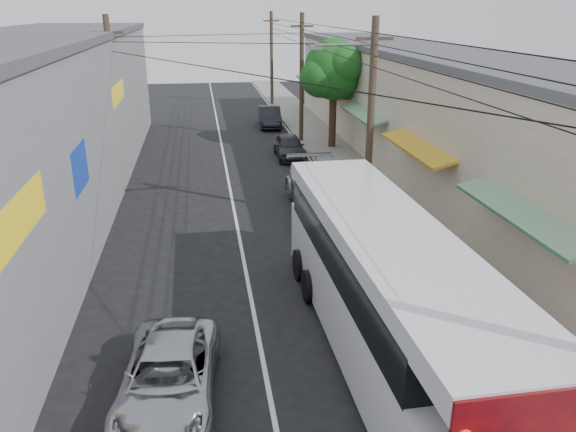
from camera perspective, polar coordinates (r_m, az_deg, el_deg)
name	(u,v)px	position (r m, az deg, el deg)	size (l,w,h in m)	color
sidewalk	(352,173)	(29.82, 6.51, 4.32)	(3.00, 80.00, 0.12)	slate
building_right	(424,106)	(32.44, 13.61, 10.79)	(7.09, 40.00, 6.25)	beige
building_left	(31,121)	(27.03, -24.65, 8.77)	(7.20, 36.00, 7.25)	gray
utility_poles	(288,96)	(28.58, -0.03, 12.10)	(11.80, 45.28, 8.00)	#473828
street_tree	(335,71)	(34.78, 4.79, 14.42)	(4.40, 4.00, 6.60)	#3F2B19
coach_bus	(384,289)	(14.02, 9.72, -7.29)	(2.95, 12.19, 3.50)	silver
jeepney	(169,377)	(13.10, -12.02, -15.75)	(2.08, 4.51, 1.25)	#BABAC1
parked_suv	(323,190)	(24.12, 3.56, 2.67)	(2.59, 6.38, 1.85)	#96979D
parked_car_mid	(289,146)	(32.93, 0.15, 7.09)	(1.59, 3.96, 1.35)	#29292E
parked_car_far	(270,117)	(41.92, -1.86, 10.04)	(1.53, 4.38, 1.44)	black
pedestrian_near	(385,216)	(21.28, 9.82, -0.05)	(0.59, 0.39, 1.62)	#CE6D91
pedestrian_far	(416,229)	(20.31, 12.84, -1.26)	(0.79, 0.62, 1.63)	#88A6C6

